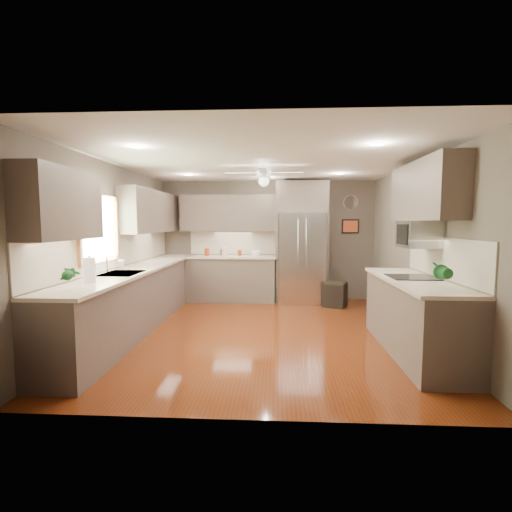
# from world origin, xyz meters

# --- Properties ---
(floor) EXTENTS (5.00, 5.00, 0.00)m
(floor) POSITION_xyz_m (0.00, 0.00, 0.00)
(floor) COLOR #552B0B
(floor) RESTS_ON ground
(ceiling) EXTENTS (5.00, 5.00, 0.00)m
(ceiling) POSITION_xyz_m (0.00, 0.00, 2.50)
(ceiling) COLOR white
(ceiling) RESTS_ON ground
(wall_back) EXTENTS (4.50, 0.00, 4.50)m
(wall_back) POSITION_xyz_m (0.00, 2.50, 1.25)
(wall_back) COLOR brown
(wall_back) RESTS_ON ground
(wall_front) EXTENTS (4.50, 0.00, 4.50)m
(wall_front) POSITION_xyz_m (0.00, -2.50, 1.25)
(wall_front) COLOR brown
(wall_front) RESTS_ON ground
(wall_left) EXTENTS (0.00, 5.00, 5.00)m
(wall_left) POSITION_xyz_m (-2.25, 0.00, 1.25)
(wall_left) COLOR brown
(wall_left) RESTS_ON ground
(wall_right) EXTENTS (0.00, 5.00, 5.00)m
(wall_right) POSITION_xyz_m (2.25, 0.00, 1.25)
(wall_right) COLOR brown
(wall_right) RESTS_ON ground
(canister_a) EXTENTS (0.11, 0.11, 0.15)m
(canister_a) POSITION_xyz_m (-1.25, 2.18, 1.02)
(canister_a) COLOR maroon
(canister_a) RESTS_ON back_run
(canister_b) EXTENTS (0.09, 0.09, 0.14)m
(canister_b) POSITION_xyz_m (-0.94, 2.20, 1.01)
(canister_b) COLOR silver
(canister_b) RESTS_ON back_run
(canister_c) EXTENTS (0.11, 0.11, 0.17)m
(canister_c) POSITION_xyz_m (-0.88, 2.18, 1.03)
(canister_c) COLOR beige
(canister_c) RESTS_ON back_run
(canister_d) EXTENTS (0.10, 0.10, 0.12)m
(canister_d) POSITION_xyz_m (-0.57, 2.20, 1.00)
(canister_d) COLOR maroon
(canister_d) RESTS_ON back_run
(soap_bottle) EXTENTS (0.12, 0.12, 0.20)m
(soap_bottle) POSITION_xyz_m (-2.06, -0.17, 1.04)
(soap_bottle) COLOR white
(soap_bottle) RESTS_ON left_run
(potted_plant_left) EXTENTS (0.20, 0.16, 0.33)m
(potted_plant_left) POSITION_xyz_m (-1.94, -1.79, 1.11)
(potted_plant_left) COLOR #185622
(potted_plant_left) RESTS_ON left_run
(potted_plant_right) EXTENTS (0.21, 0.17, 0.37)m
(potted_plant_right) POSITION_xyz_m (1.92, -1.49, 1.12)
(potted_plant_right) COLOR #185622
(potted_plant_right) RESTS_ON right_run
(bowl) EXTENTS (0.20, 0.20, 0.05)m
(bowl) POSITION_xyz_m (-0.22, 2.20, 0.96)
(bowl) COLOR beige
(bowl) RESTS_ON back_run
(left_run) EXTENTS (0.65, 4.70, 1.45)m
(left_run) POSITION_xyz_m (-1.95, 0.15, 0.48)
(left_run) COLOR #4F4339
(left_run) RESTS_ON ground
(back_run) EXTENTS (1.85, 0.65, 1.45)m
(back_run) POSITION_xyz_m (-0.72, 2.20, 0.48)
(back_run) COLOR #4F4339
(back_run) RESTS_ON ground
(uppers) EXTENTS (4.50, 4.70, 0.95)m
(uppers) POSITION_xyz_m (-0.74, 0.71, 1.87)
(uppers) COLOR #4F4339
(uppers) RESTS_ON wall_left
(window) EXTENTS (0.05, 1.12, 0.92)m
(window) POSITION_xyz_m (-2.22, -0.50, 1.55)
(window) COLOR #BFF2B2
(window) RESTS_ON wall_left
(sink) EXTENTS (0.50, 0.70, 0.32)m
(sink) POSITION_xyz_m (-1.93, -0.50, 0.91)
(sink) COLOR silver
(sink) RESTS_ON left_run
(refrigerator) EXTENTS (1.06, 0.75, 2.45)m
(refrigerator) POSITION_xyz_m (0.70, 2.16, 1.19)
(refrigerator) COLOR silver
(refrigerator) RESTS_ON ground
(right_run) EXTENTS (0.70, 2.20, 1.45)m
(right_run) POSITION_xyz_m (1.93, -0.80, 0.48)
(right_run) COLOR #4F4339
(right_run) RESTS_ON ground
(microwave) EXTENTS (0.43, 0.55, 0.34)m
(microwave) POSITION_xyz_m (2.03, -0.55, 1.48)
(microwave) COLOR silver
(microwave) RESTS_ON wall_right
(ceiling_fan) EXTENTS (1.18, 1.18, 0.32)m
(ceiling_fan) POSITION_xyz_m (-0.00, 0.30, 2.33)
(ceiling_fan) COLOR white
(ceiling_fan) RESTS_ON ceiling
(recessed_lights) EXTENTS (2.84, 3.14, 0.01)m
(recessed_lights) POSITION_xyz_m (-0.04, 0.40, 2.49)
(recessed_lights) COLOR white
(recessed_lights) RESTS_ON ceiling
(wall_clock) EXTENTS (0.30, 0.03, 0.30)m
(wall_clock) POSITION_xyz_m (1.75, 2.48, 2.05)
(wall_clock) COLOR white
(wall_clock) RESTS_ON wall_back
(framed_print) EXTENTS (0.36, 0.03, 0.30)m
(framed_print) POSITION_xyz_m (1.75, 2.48, 1.55)
(framed_print) COLOR black
(framed_print) RESTS_ON wall_back
(stool) EXTENTS (0.52, 0.52, 0.47)m
(stool) POSITION_xyz_m (1.35, 1.74, 0.24)
(stool) COLOR black
(stool) RESTS_ON ground
(paper_towel) EXTENTS (0.13, 0.13, 0.32)m
(paper_towel) POSITION_xyz_m (-1.96, -1.30, 1.08)
(paper_towel) COLOR white
(paper_towel) RESTS_ON left_run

